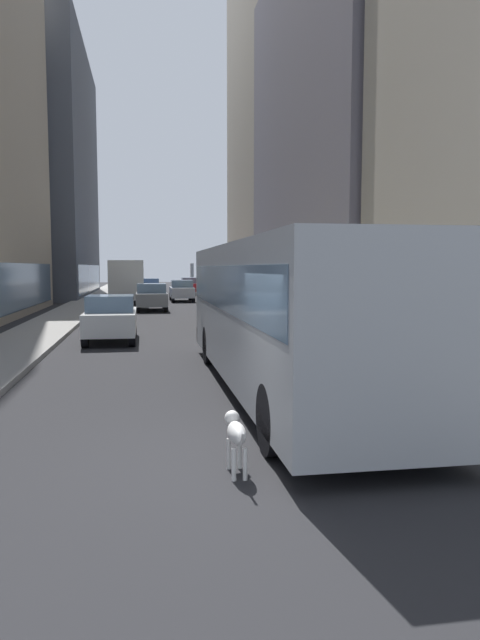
{
  "coord_description": "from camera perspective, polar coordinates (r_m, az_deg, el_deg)",
  "views": [
    {
      "loc": [
        -1.65,
        -7.64,
        2.58
      ],
      "look_at": [
        0.48,
        5.11,
        1.4
      ],
      "focal_mm": 32.34,
      "sensor_mm": 36.0,
      "label": 1
    }
  ],
  "objects": [
    {
      "name": "ground_plane",
      "position": [
        42.75,
        -7.27,
        1.72
      ],
      "size": [
        120.0,
        120.0,
        0.0
      ],
      "primitive_type": "plane",
      "color": "#232326"
    },
    {
      "name": "sidewalk_left",
      "position": [
        42.91,
        -14.9,
        1.7
      ],
      "size": [
        2.4,
        110.0,
        0.15
      ],
      "primitive_type": "cube",
      "color": "gray",
      "rests_on": "ground"
    },
    {
      "name": "sidewalk_right",
      "position": [
        43.34,
        0.29,
        1.91
      ],
      "size": [
        2.4,
        110.0,
        0.15
      ],
      "primitive_type": "cube",
      "color": "#ADA89E",
      "rests_on": "ground"
    },
    {
      "name": "building_left_far",
      "position": [
        56.53,
        -20.41,
        13.51
      ],
      "size": [
        10.84,
        22.77,
        22.08
      ],
      "color": "#4C515B",
      "rests_on": "ground"
    },
    {
      "name": "building_right_mid",
      "position": [
        37.85,
        12.36,
        18.09
      ],
      "size": [
        9.86,
        21.48,
        22.18
      ],
      "color": "slate",
      "rests_on": "ground"
    },
    {
      "name": "building_right_far",
      "position": [
        59.64,
        4.35,
        21.82
      ],
      "size": [
        8.42,
        18.12,
        39.26
      ],
      "color": "#A0937F",
      "rests_on": "ground"
    },
    {
      "name": "transit_bus",
      "position": [
        12.08,
        4.19,
        1.39
      ],
      "size": [
        2.78,
        11.53,
        3.05
      ],
      "color": "#999EA3",
      "rests_on": "ground"
    },
    {
      "name": "car_blue_hatchback",
      "position": [
        51.22,
        -9.0,
        3.2
      ],
      "size": [
        1.83,
        4.74,
        1.62
      ],
      "color": "#4C6BB7",
      "rests_on": "ground"
    },
    {
      "name": "car_red_coupe",
      "position": [
        55.1,
        -4.87,
        3.38
      ],
      "size": [
        1.95,
        4.12,
        1.62
      ],
      "color": "red",
      "rests_on": "ground"
    },
    {
      "name": "car_yellow_taxi",
      "position": [
        26.63,
        0.15,
        1.44
      ],
      "size": [
        1.72,
        4.74,
        1.62
      ],
      "color": "yellow",
      "rests_on": "ground"
    },
    {
      "name": "car_grey_wagon",
      "position": [
        34.93,
        -8.75,
        2.28
      ],
      "size": [
        1.83,
        4.03,
        1.62
      ],
      "color": "slate",
      "rests_on": "ground"
    },
    {
      "name": "car_silver_sedan",
      "position": [
        44.11,
        -5.79,
        2.91
      ],
      "size": [
        1.72,
        4.01,
        1.62
      ],
      "color": "#B7BABF",
      "rests_on": "ground"
    },
    {
      "name": "car_white_van",
      "position": [
        20.59,
        -12.65,
        0.19
      ],
      "size": [
        1.71,
        3.96,
        1.62
      ],
      "color": "silver",
      "rests_on": "ground"
    },
    {
      "name": "box_truck",
      "position": [
        41.95,
        -11.09,
        3.88
      ],
      "size": [
        2.3,
        7.5,
        3.05
      ],
      "color": "#19519E",
      "rests_on": "ground"
    },
    {
      "name": "dalmatian_dog",
      "position": [
        7.36,
        -0.42,
        -11.1
      ],
      "size": [
        0.22,
        0.96,
        0.72
      ],
      "color": "white",
      "rests_on": "ground"
    },
    {
      "name": "pedestrian_with_handbag",
      "position": [
        15.81,
        18.74,
        -0.75
      ],
      "size": [
        0.45,
        0.34,
        1.69
      ],
      "color": "#1E1E2D",
      "rests_on": "sidewalk_right"
    }
  ]
}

